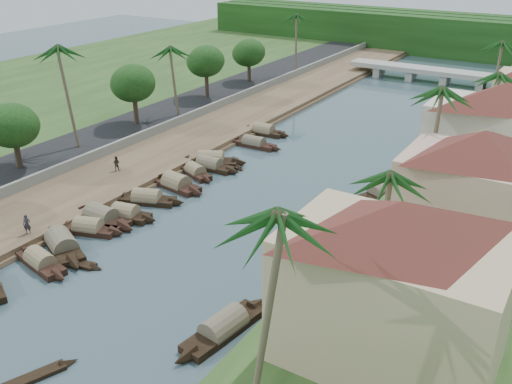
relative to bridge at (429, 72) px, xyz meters
The scene contains 42 objects.
ground 72.02m from the bridge, 90.00° to the right, with size 220.00×220.00×0.00m, color #3D535C.
left_bank 54.42m from the bridge, 107.10° to the right, with size 10.00×180.00×0.80m, color brown.
right_bank 55.37m from the bridge, 69.93° to the right, with size 16.00×180.00×1.20m, color #27461C.
road 57.49m from the bridge, 115.23° to the right, with size 8.00×180.00×1.40m, color black.
retaining_wall 55.79m from the bridge, 111.23° to the right, with size 0.40×180.00×1.10m, color slate.
treeline 28.09m from the bridge, 90.00° to the left, with size 120.00×14.00×8.00m.
bridge is the anchor object (origin of this frame).
building_near 76.54m from the bridge, 75.61° to the right, with size 14.85×14.85×10.20m.
building_mid 61.51m from the bridge, 70.98° to the right, with size 14.11×14.11×9.70m.
building_far 48.15m from the bridge, 66.65° to the right, with size 15.59×15.59×10.20m.
sampan_2 77.16m from the bridge, 96.04° to the right, with size 7.51×2.94×1.98m.
sampan_3 74.54m from the bridge, 96.78° to the right, with size 8.89×5.47×2.39m.
sampan_4 71.37m from the bridge, 97.34° to the right, with size 7.07×3.62×2.01m.
sampan_5 67.60m from the bridge, 97.00° to the right, with size 6.69×2.89×2.10m.
sampan_6 69.46m from the bridge, 97.94° to the right, with size 8.20×2.27×2.41m.
sampan_7 64.14m from the bridge, 97.92° to the right, with size 7.79×4.24×2.08m.
sampan_8 59.87m from the bridge, 98.28° to the right, with size 7.81×2.90×2.35m.
sampan_9 53.97m from the bridge, 99.39° to the right, with size 7.92×1.96×2.02m.
sampan_10 56.27m from the bridge, 99.21° to the right, with size 6.50×3.75×1.84m.
sampan_11 52.93m from the bridge, 100.32° to the right, with size 8.41×5.41×2.40m.
sampan_12 45.29m from the bridge, 100.70° to the right, with size 7.84×1.68×1.90m.
sampan_13 41.03m from the bridge, 103.92° to the right, with size 7.67×2.12×2.10m.
sampan_14 76.44m from the bridge, 83.38° to the right, with size 2.89×9.21×2.20m.
sampan_15 64.24m from the bridge, 81.98° to the right, with size 4.76×7.61×2.08m.
sampan_16 51.01m from the bridge, 78.45° to the right, with size 4.88×8.42×2.09m.
canoe_0 85.73m from the bridge, 88.99° to the right, with size 3.11×6.13×0.83m.
canoe_1 75.43m from the bridge, 94.80° to the right, with size 5.69×1.89×0.91m.
canoe_2 51.71m from the bridge, 98.42° to the right, with size 5.00×2.24×0.73m.
palm_0 83.87m from the bridge, 79.60° to the right, with size 3.20×3.20×13.50m.
palm_1 70.02m from the bridge, 76.70° to the right, with size 3.20×3.20×10.35m.
palm_2 55.47m from the bridge, 74.04° to the right, with size 3.20×3.20×12.43m.
palm_3 38.67m from the bridge, 64.97° to the right, with size 3.20×3.20×10.31m.
palm_5 64.05m from the bridge, 112.33° to the right, with size 3.20×3.20×12.80m.
palm_6 48.52m from the bridge, 117.41° to the right, with size 3.20×3.20×10.44m.
palm_7 25.20m from the bridge, 53.56° to the right, with size 3.20×3.20×11.22m.
palm_8 25.09m from the bridge, 151.47° to the right, with size 3.20×3.20×11.33m.
tree_2 70.53m from the bridge, 109.93° to the right, with size 5.42×5.42×6.85m.
tree_3 54.11m from the bridge, 116.44° to the right, with size 5.54×5.54×7.56m.
tree_4 40.94m from the bridge, 126.20° to the right, with size 5.32×5.32×7.52m.
tree_5 32.14m from the bridge, 138.88° to the right, with size 5.10×5.10×6.75m.
person_near 75.57m from the bridge, 99.28° to the right, with size 0.64×0.42×1.74m, color #2C2B34.
person_far 62.36m from the bridge, 104.73° to the right, with size 0.78×0.61×1.61m, color #312E22.
Camera 1 is at (26.54, -28.55, 24.05)m, focal length 40.00 mm.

